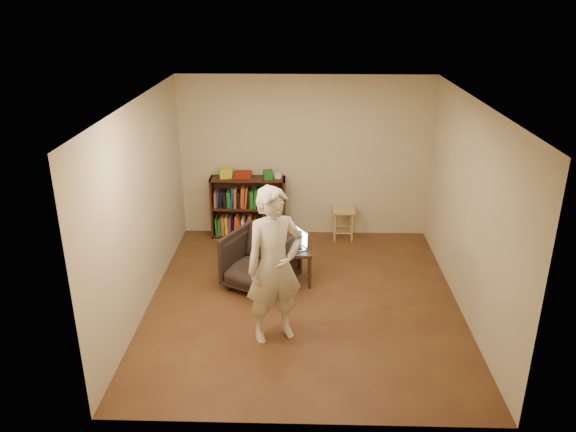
{
  "coord_description": "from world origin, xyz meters",
  "views": [
    {
      "loc": [
        -0.02,
        -6.4,
        3.78
      ],
      "look_at": [
        -0.21,
        0.35,
        1.05
      ],
      "focal_mm": 35.0,
      "sensor_mm": 36.0,
      "label": 1
    }
  ],
  "objects_px": {
    "side_table": "(294,253)",
    "person": "(275,266)",
    "bookshelf": "(248,210)",
    "stool": "(343,215)",
    "armchair": "(260,260)",
    "laptop": "(297,243)"
  },
  "relations": [
    {
      "from": "bookshelf",
      "to": "side_table",
      "type": "height_order",
      "value": "bookshelf"
    },
    {
      "from": "bookshelf",
      "to": "armchair",
      "type": "distance_m",
      "value": 1.73
    },
    {
      "from": "stool",
      "to": "side_table",
      "type": "xyz_separation_m",
      "value": [
        -0.77,
        -1.48,
        0.01
      ]
    },
    {
      "from": "armchair",
      "to": "side_table",
      "type": "bearing_deg",
      "value": 46.39
    },
    {
      "from": "side_table",
      "to": "laptop",
      "type": "xyz_separation_m",
      "value": [
        0.04,
        0.03,
        0.14
      ]
    },
    {
      "from": "armchair",
      "to": "person",
      "type": "distance_m",
      "value": 1.35
    },
    {
      "from": "bookshelf",
      "to": "laptop",
      "type": "xyz_separation_m",
      "value": [
        0.81,
        -1.51,
        0.12
      ]
    },
    {
      "from": "armchair",
      "to": "laptop",
      "type": "distance_m",
      "value": 0.55
    },
    {
      "from": "side_table",
      "to": "person",
      "type": "height_order",
      "value": "person"
    },
    {
      "from": "armchair",
      "to": "side_table",
      "type": "height_order",
      "value": "armchair"
    },
    {
      "from": "laptop",
      "to": "person",
      "type": "height_order",
      "value": "person"
    },
    {
      "from": "bookshelf",
      "to": "stool",
      "type": "xyz_separation_m",
      "value": [
        1.54,
        -0.06,
        -0.03
      ]
    },
    {
      "from": "armchair",
      "to": "laptop",
      "type": "xyz_separation_m",
      "value": [
        0.49,
        0.19,
        0.17
      ]
    },
    {
      "from": "armchair",
      "to": "side_table",
      "type": "relative_size",
      "value": 1.7
    },
    {
      "from": "stool",
      "to": "person",
      "type": "height_order",
      "value": "person"
    },
    {
      "from": "person",
      "to": "bookshelf",
      "type": "bearing_deg",
      "value": 77.25
    },
    {
      "from": "armchair",
      "to": "laptop",
      "type": "relative_size",
      "value": 2.06
    },
    {
      "from": "stool",
      "to": "armchair",
      "type": "height_order",
      "value": "armchair"
    },
    {
      "from": "stool",
      "to": "side_table",
      "type": "relative_size",
      "value": 1.01
    },
    {
      "from": "bookshelf",
      "to": "person",
      "type": "xyz_separation_m",
      "value": [
        0.58,
        -2.91,
        0.48
      ]
    },
    {
      "from": "laptop",
      "to": "person",
      "type": "distance_m",
      "value": 1.46
    },
    {
      "from": "bookshelf",
      "to": "armchair",
      "type": "height_order",
      "value": "bookshelf"
    }
  ]
}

